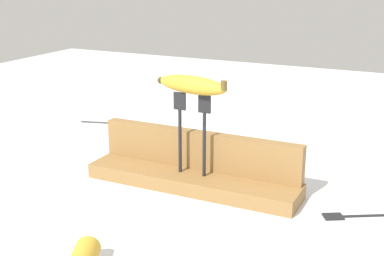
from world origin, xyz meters
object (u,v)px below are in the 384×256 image
fork_fallen_near (360,215)px  wire_coil (224,176)px  fork_stand_center (191,127)px  fork_fallen_far (116,123)px  banana_raised_center (191,85)px

fork_fallen_near → wire_coil: same height
fork_stand_center → fork_fallen_far: 0.54m
fork_stand_center → fork_fallen_near: size_ratio=0.99×
fork_stand_center → wire_coil: fork_stand_center is taller
banana_raised_center → fork_stand_center: bearing=-10.3°
fork_stand_center → banana_raised_center: banana_raised_center is taller
fork_fallen_far → wire_coil: size_ratio=1.95×
fork_stand_center → fork_fallen_near: (0.34, 0.02, -0.13)m
fork_stand_center → wire_coil: bearing=64.6°
fork_stand_center → wire_coil: size_ratio=2.02×
fork_stand_center → banana_raised_center: size_ratio=1.01×
fork_fallen_near → fork_fallen_far: size_ratio=1.05×
wire_coil → fork_fallen_far: bearing=151.4°
banana_raised_center → fork_fallen_far: bearing=141.2°
fork_stand_center → banana_raised_center: bearing=169.7°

